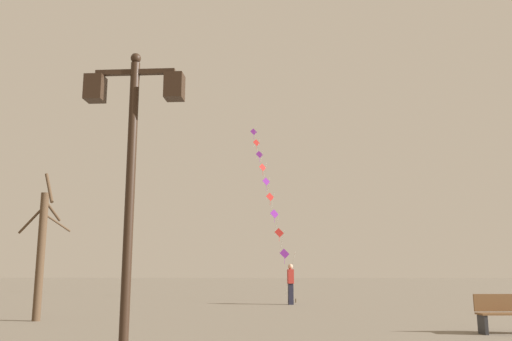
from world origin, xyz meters
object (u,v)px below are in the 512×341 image
kite_flyer (291,283)px  bare_tree (42,249)px  kite_train (268,189)px  park_bench (511,314)px  twin_lantern_lamp_post (132,144)px

kite_flyer → bare_tree: size_ratio=0.40×
kite_train → park_bench: (6.45, -18.70, -5.84)m
twin_lantern_lamp_post → kite_train: kite_train is taller
kite_flyer → park_bench: size_ratio=1.04×
kite_train → park_bench: kite_train is taller
park_bench → kite_flyer: bearing=110.1°
twin_lantern_lamp_post → bare_tree: bearing=122.7°
kite_train → bare_tree: kite_train is taller
kite_train → kite_flyer: 10.06m
kite_flyer → park_bench: kite_flyer is taller
kite_flyer → twin_lantern_lamp_post: bearing=162.5°
kite_train → park_bench: size_ratio=7.95×
kite_flyer → bare_tree: (-7.31, -8.00, 1.15)m
twin_lantern_lamp_post → bare_tree: size_ratio=1.10×
kite_train → bare_tree: bearing=-110.1°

